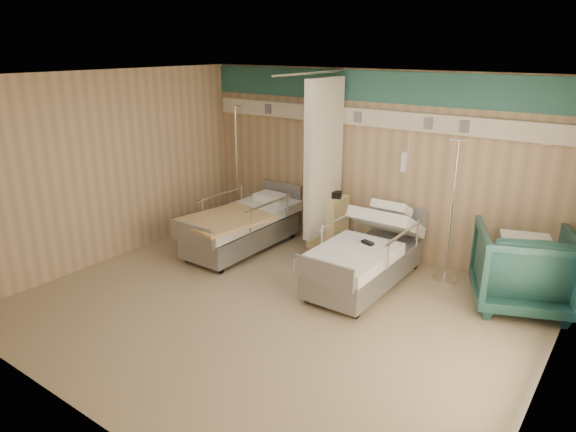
% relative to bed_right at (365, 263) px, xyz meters
% --- Properties ---
extents(ground, '(6.00, 5.00, 0.00)m').
position_rel_bed_right_xyz_m(ground, '(-0.60, -1.30, -0.32)').
color(ground, tan).
rests_on(ground, ground).
extents(room_walls, '(6.04, 5.04, 2.82)m').
position_rel_bed_right_xyz_m(room_walls, '(-0.63, -1.05, 1.55)').
color(room_walls, tan).
rests_on(room_walls, ground).
extents(bed_right, '(1.00, 2.16, 0.63)m').
position_rel_bed_right_xyz_m(bed_right, '(0.00, 0.00, 0.00)').
color(bed_right, white).
rests_on(bed_right, ground).
extents(bed_left, '(1.00, 2.16, 0.63)m').
position_rel_bed_right_xyz_m(bed_left, '(-2.20, 0.00, 0.00)').
color(bed_left, white).
rests_on(bed_left, ground).
extents(bedside_cabinet, '(0.50, 0.48, 0.85)m').
position_rel_bed_right_xyz_m(bedside_cabinet, '(-1.15, 0.90, 0.11)').
color(bedside_cabinet, '#F4E098').
rests_on(bedside_cabinet, ground).
extents(visitor_armchair, '(1.46, 1.47, 1.03)m').
position_rel_bed_right_xyz_m(visitor_armchair, '(1.85, 0.60, 0.20)').
color(visitor_armchair, '#1C4844').
rests_on(visitor_armchair, ground).
extents(waffle_blanket, '(0.70, 0.66, 0.06)m').
position_rel_bed_right_xyz_m(waffle_blanket, '(1.85, 0.57, 0.75)').
color(waffle_blanket, white).
rests_on(waffle_blanket, visitor_armchair).
extents(iv_stand_right, '(0.35, 0.35, 1.97)m').
position_rel_bed_right_xyz_m(iv_stand_right, '(0.83, 0.82, 0.09)').
color(iv_stand_right, silver).
rests_on(iv_stand_right, ground).
extents(iv_stand_left, '(0.39, 0.39, 2.16)m').
position_rel_bed_right_xyz_m(iv_stand_left, '(-2.97, 0.80, 0.13)').
color(iv_stand_left, silver).
rests_on(iv_stand_left, ground).
extents(call_remote, '(0.19, 0.12, 0.04)m').
position_rel_bed_right_xyz_m(call_remote, '(0.05, -0.07, 0.33)').
color(call_remote, black).
rests_on(call_remote, bed_right).
extents(tan_blanket, '(1.20, 1.42, 0.04)m').
position_rel_bed_right_xyz_m(tan_blanket, '(-2.12, -0.46, 0.34)').
color(tan_blanket, tan).
rests_on(tan_blanket, bed_left).
extents(toiletry_bag, '(0.23, 0.19, 0.11)m').
position_rel_bed_right_xyz_m(toiletry_bag, '(-1.02, 0.88, 0.59)').
color(toiletry_bag, black).
rests_on(toiletry_bag, bedside_cabinet).
extents(white_cup, '(0.10, 0.10, 0.13)m').
position_rel_bed_right_xyz_m(white_cup, '(-1.22, 0.93, 0.60)').
color(white_cup, white).
rests_on(white_cup, bedside_cabinet).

